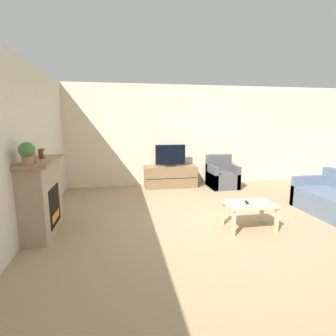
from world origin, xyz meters
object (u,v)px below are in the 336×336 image
(fireplace, at_px, (42,196))
(armchair, at_px, (222,177))
(coffee_table, at_px, (249,207))
(remote, at_px, (247,202))
(tv, at_px, (170,156))
(potted_plant, at_px, (27,152))
(tv_stand, at_px, (170,176))
(mantel_clock, at_px, (42,154))
(mantel_vase_left, at_px, (31,154))

(fireplace, distance_m, armchair, 4.49)
(coffee_table, xyz_separation_m, remote, (-0.04, 0.02, 0.08))
(fireplace, height_order, tv, fireplace)
(potted_plant, relative_size, tv_stand, 0.22)
(tv_stand, bearing_deg, potted_plant, -129.79)
(fireplace, distance_m, potted_plant, 0.91)
(fireplace, distance_m, tv, 3.56)
(armchair, bearing_deg, potted_plant, -144.48)
(mantel_clock, xyz_separation_m, remote, (3.21, -0.57, -0.80))
(mantel_vase_left, relative_size, tv, 0.35)
(fireplace, relative_size, armchair, 1.45)
(armchair, bearing_deg, mantel_clock, -151.30)
(mantel_vase_left, xyz_separation_m, tv_stand, (2.51, 2.86, -1.02))
(potted_plant, distance_m, remote, 3.34)
(fireplace, distance_m, coffee_table, 3.31)
(armchair, relative_size, coffee_table, 1.05)
(fireplace, relative_size, remote, 7.90)
(fireplace, relative_size, mantel_vase_left, 4.37)
(fireplace, height_order, remote, fireplace)
(mantel_clock, relative_size, tv, 0.19)
(armchair, bearing_deg, mantel_vase_left, -146.02)
(mantel_vase_left, distance_m, mantel_clock, 0.49)
(fireplace, bearing_deg, mantel_vase_left, -87.37)
(coffee_table, bearing_deg, remote, 151.68)
(potted_plant, distance_m, tv_stand, 4.07)
(mantel_vase_left, height_order, mantel_clock, mantel_vase_left)
(coffee_table, bearing_deg, tv_stand, 103.99)
(tv_stand, height_order, armchair, armchair)
(armchair, height_order, coffee_table, armchair)
(mantel_clock, height_order, tv, mantel_clock)
(mantel_vase_left, relative_size, remote, 1.81)
(mantel_vase_left, distance_m, remote, 3.33)
(remote, bearing_deg, coffee_table, -13.00)
(potted_plant, height_order, remote, potted_plant)
(tv_stand, xyz_separation_m, armchair, (1.35, -0.26, -0.00))
(fireplace, distance_m, remote, 3.26)
(potted_plant, xyz_separation_m, tv_stand, (2.51, 3.02, -1.06))
(mantel_vase_left, relative_size, tv_stand, 0.20)
(potted_plant, xyz_separation_m, armchair, (3.87, 2.76, -1.06))
(tv, relative_size, armchair, 0.95)
(mantel_vase_left, bearing_deg, tv, 48.72)
(mantel_clock, distance_m, tv, 3.48)
(fireplace, relative_size, potted_plant, 4.02)
(fireplace, xyz_separation_m, tv_stand, (2.53, 2.50, -0.31))
(tv, xyz_separation_m, armchair, (1.35, -0.26, -0.55))
(tv, xyz_separation_m, remote, (0.70, -2.94, -0.39))
(mantel_clock, distance_m, remote, 3.36)
(mantel_clock, relative_size, potted_plant, 0.49)
(tv, bearing_deg, armchair, -10.68)
(coffee_table, relative_size, remote, 5.18)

